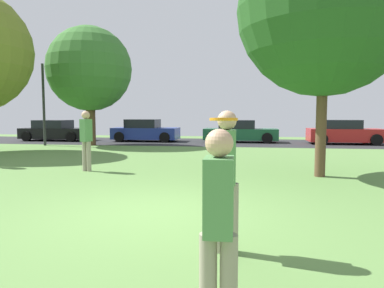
{
  "coord_description": "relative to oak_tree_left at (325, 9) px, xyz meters",
  "views": [
    {
      "loc": [
        1.57,
        -5.9,
        1.71
      ],
      "look_at": [
        0.0,
        4.03,
        0.87
      ],
      "focal_mm": 33.07,
      "sensor_mm": 36.0,
      "label": 1
    }
  ],
  "objects": [
    {
      "name": "parked_car_black",
      "position": [
        -14.58,
        11.56,
        -3.9
      ],
      "size": [
        4.4,
        2.12,
        1.35
      ],
      "color": "black",
      "rests_on": "ground_plane"
    },
    {
      "name": "person_thrower",
      "position": [
        -2.19,
        -7.49,
        -3.64
      ],
      "size": [
        0.3,
        0.33,
        1.6
      ],
      "rotation": [
        0.0,
        0.0,
        1.6
      ],
      "color": "gray",
      "rests_on": "ground_plane"
    },
    {
      "name": "parked_car_blue",
      "position": [
        -8.53,
        11.9,
        -3.87
      ],
      "size": [
        4.16,
        2.1,
        1.42
      ],
      "color": "#233893",
      "rests_on": "ground_plane"
    },
    {
      "name": "person_catcher",
      "position": [
        -2.23,
        -5.83,
        -3.54
      ],
      "size": [
        0.3,
        0.33,
        1.76
      ],
      "rotation": [
        0.0,
        0.0,
        -1.55
      ],
      "color": "gray",
      "rests_on": "ground_plane"
    },
    {
      "name": "street_lamp_post",
      "position": [
        -13.16,
        7.97,
        -2.27
      ],
      "size": [
        0.14,
        0.14,
        4.5
      ],
      "primitive_type": "cylinder",
      "color": "#2D2D33",
      "rests_on": "ground_plane"
    },
    {
      "name": "frisbee_disc",
      "position": [
        -2.21,
        -6.75,
        -2.86
      ],
      "size": [
        0.28,
        0.28,
        0.03
      ],
      "color": "orange"
    },
    {
      "name": "person_bystander",
      "position": [
        -6.8,
        -0.12,
        -3.5
      ],
      "size": [
        0.3,
        0.37,
        1.82
      ],
      "rotation": [
        0.0,
        0.0,
        1.3
      ],
      "color": "gray",
      "rests_on": "ground_plane"
    },
    {
      "name": "road_strip",
      "position": [
        -3.56,
        11.77,
        -4.52
      ],
      "size": [
        44.0,
        6.4,
        0.01
      ],
      "primitive_type": "cube",
      "color": "#28282B",
      "rests_on": "ground_plane"
    },
    {
      "name": "oak_tree_center",
      "position": [
        -10.68,
        8.52,
        -0.31
      ],
      "size": [
        4.63,
        4.63,
        6.55
      ],
      "color": "brown",
      "rests_on": "ground_plane"
    },
    {
      "name": "oak_tree_left",
      "position": [
        0.0,
        0.0,
        0.0
      ],
      "size": [
        4.66,
        4.66,
        6.86
      ],
      "color": "brown",
      "rests_on": "ground_plane"
    },
    {
      "name": "ground_plane",
      "position": [
        -3.56,
        -4.23,
        -4.52
      ],
      "size": [
        44.0,
        44.0,
        0.0
      ],
      "primitive_type": "plane",
      "color": "#5B8442"
    },
    {
      "name": "parked_car_red",
      "position": [
        3.56,
        11.62,
        -3.87
      ],
      "size": [
        4.11,
        2.07,
        1.41
      ],
      "color": "#B21E1E",
      "rests_on": "ground_plane"
    },
    {
      "name": "parked_car_green",
      "position": [
        -2.49,
        12.13,
        -3.89
      ],
      "size": [
        4.54,
        2.01,
        1.38
      ],
      "color": "#195633",
      "rests_on": "ground_plane"
    }
  ]
}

